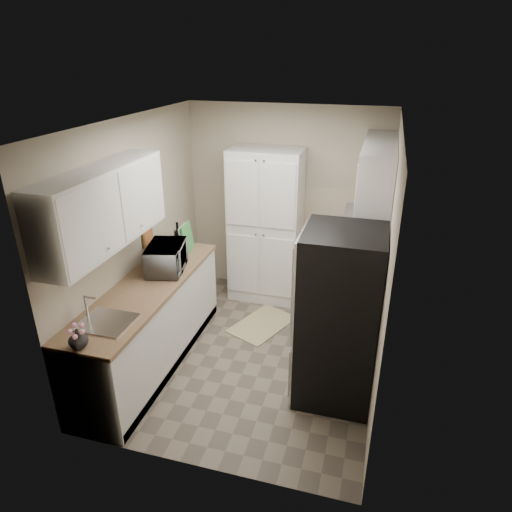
{
  "coord_description": "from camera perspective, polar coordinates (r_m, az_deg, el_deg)",
  "views": [
    {
      "loc": [
        1.17,
        -4.04,
        3.08
      ],
      "look_at": [
        -0.0,
        0.15,
        1.11
      ],
      "focal_mm": 32.0,
      "sensor_mm": 36.0,
      "label": 1
    }
  ],
  "objects": [
    {
      "name": "countertop_right",
      "position": [
        5.67,
        12.6,
        1.1
      ],
      "size": [
        0.63,
        0.83,
        0.04
      ],
      "primitive_type": "cube",
      "color": "#846647",
      "rests_on": "base_cabinet_right"
    },
    {
      "name": "base_cabinet_left",
      "position": [
        4.97,
        -13.01,
        -8.48
      ],
      "size": [
        0.6,
        2.3,
        0.88
      ],
      "primitive_type": "cube",
      "color": "silver",
      "rests_on": "ground"
    },
    {
      "name": "pantry_cabinet",
      "position": [
        5.91,
        1.22,
        3.7
      ],
      "size": [
        0.9,
        0.55,
        2.0
      ],
      "primitive_type": "cube",
      "color": "silver",
      "rests_on": "ground"
    },
    {
      "name": "toaster_oven",
      "position": [
        5.58,
        12.25,
        2.25
      ],
      "size": [
        0.36,
        0.44,
        0.23
      ],
      "primitive_type": "cube",
      "rotation": [
        0.0,
        0.0,
        -0.12
      ],
      "color": "#B0AFB5",
      "rests_on": "countertop_right"
    },
    {
      "name": "microwave",
      "position": [
        4.94,
        -11.14,
        -0.21
      ],
      "size": [
        0.47,
        0.6,
        0.29
      ],
      "primitive_type": "imported",
      "rotation": [
        0.0,
        0.0,
        1.8
      ],
      "color": "silver",
      "rests_on": "countertop_left"
    },
    {
      "name": "base_cabinet_right",
      "position": [
        5.86,
        12.2,
        -3.04
      ],
      "size": [
        0.6,
        0.8,
        0.88
      ],
      "primitive_type": "cube",
      "color": "silver",
      "rests_on": "ground"
    },
    {
      "name": "wine_bottle",
      "position": [
        5.35,
        -9.71,
        2.11
      ],
      "size": [
        0.09,
        0.09,
        0.34
      ],
      "primitive_type": "cylinder",
      "color": "black",
      "rests_on": "countertop_left"
    },
    {
      "name": "flower_vase",
      "position": [
        3.92,
        -21.36,
        -9.58
      ],
      "size": [
        0.16,
        0.16,
        0.16
      ],
      "primitive_type": "imported",
      "rotation": [
        0.0,
        0.0,
        -0.01
      ],
      "color": "white",
      "rests_on": "countertop_left"
    },
    {
      "name": "countertop_left",
      "position": [
        4.74,
        -13.53,
        -3.79
      ],
      "size": [
        0.63,
        2.33,
        0.04
      ],
      "primitive_type": "cube",
      "color": "#846647",
      "rests_on": "base_cabinet_left"
    },
    {
      "name": "kitchen_mat",
      "position": [
        5.67,
        0.78,
        -8.52
      ],
      "size": [
        0.78,
        0.95,
        0.01
      ],
      "primitive_type": "cube",
      "rotation": [
        0.0,
        0.0,
        -0.4
      ],
      "color": "tan",
      "rests_on": "ground"
    },
    {
      "name": "electric_range",
      "position": [
        5.14,
        11.36,
        -6.6
      ],
      "size": [
        0.71,
        0.78,
        1.13
      ],
      "color": "#B7B7BC",
      "rests_on": "ground"
    },
    {
      "name": "room_shell",
      "position": [
        4.45,
        -0.74,
        5.25
      ],
      "size": [
        2.64,
        3.24,
        2.52
      ],
      "color": "#C2B79C",
      "rests_on": "ground"
    },
    {
      "name": "refrigerator",
      "position": [
        4.27,
        10.3,
        -7.62
      ],
      "size": [
        0.7,
        0.72,
        1.7
      ],
      "primitive_type": "cube",
      "color": "#B7B7BC",
      "rests_on": "ground"
    },
    {
      "name": "ground",
      "position": [
        5.22,
        -0.42,
        -11.88
      ],
      "size": [
        3.2,
        3.2,
        0.0
      ],
      "primitive_type": "plane",
      "color": "#665B4C",
      "rests_on": "ground"
    },
    {
      "name": "fruit_basket",
      "position": [
        5.5,
        12.13,
        3.96
      ],
      "size": [
        0.35,
        0.35,
        0.12
      ],
      "primitive_type": null,
      "rotation": [
        0.0,
        0.0,
        -0.22
      ],
      "color": "#E64A0B",
      "rests_on": "toaster_oven"
    },
    {
      "name": "cutting_board",
      "position": [
        5.38,
        -8.57,
        2.29
      ],
      "size": [
        0.04,
        0.27,
        0.33
      ],
      "primitive_type": "cube",
      "rotation": [
        0.0,
        0.0,
        0.07
      ],
      "color": "green",
      "rests_on": "countertop_left"
    }
  ]
}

